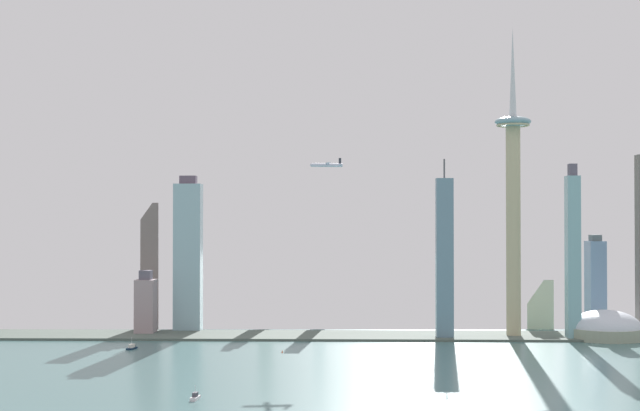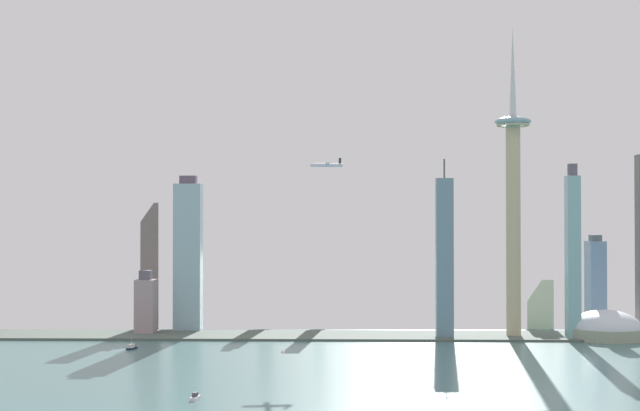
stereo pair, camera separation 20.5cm
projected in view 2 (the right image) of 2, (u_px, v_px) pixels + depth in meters
waterfront_pier at (301, 335)px, 936.34m from camera, size 817.67×75.92×2.18m
observation_tower at (513, 192)px, 932.22m from camera, size 35.46×35.46×304.86m
stadium_dome at (605, 329)px, 914.55m from camera, size 71.59×71.59×34.46m
skyscraper_0 at (266, 281)px, 1027.90m from camera, size 14.39×22.87×105.67m
skyscraper_1 at (185, 282)px, 1031.59m from camera, size 19.34×16.88×124.29m
skyscraper_2 at (146, 305)px, 953.88m from camera, size 19.02×23.19×64.31m
skyscraper_4 at (320, 279)px, 1018.16m from camera, size 12.97×24.46×104.55m
skyscraper_5 at (539, 302)px, 1007.69m from camera, size 27.74×16.18×61.46m
skyscraper_6 at (444, 258)px, 917.06m from camera, size 16.60×12.21×173.63m
skyscraper_7 at (151, 266)px, 1006.60m from camera, size 18.96×15.41×133.09m
skyscraper_8 at (595, 285)px, 977.50m from camera, size 16.40×27.13×99.69m
skyscraper_10 at (188, 256)px, 980.31m from camera, size 27.86×21.22×160.45m
skyscraper_11 at (573, 255)px, 911.25m from camera, size 12.56×14.89×168.59m
boat_0 at (132, 347)px, 843.39m from camera, size 7.68×14.81×10.65m
boat_1 at (195, 397)px, 601.98m from camera, size 5.29×12.66×9.29m
channel_buoy_0 at (282, 351)px, 820.72m from camera, size 1.39×1.39×2.18m
airplane at (326, 165)px, 886.10m from camera, size 30.22×29.85×8.40m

